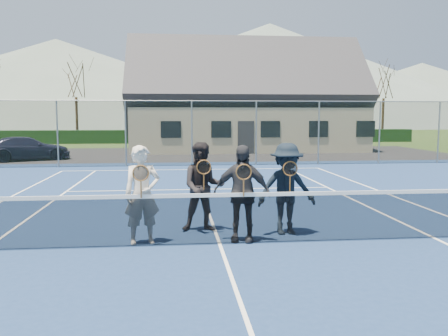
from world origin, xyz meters
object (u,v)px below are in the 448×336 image
Objects in this scene: player_a at (142,195)px; tennis_net at (220,216)px; player_b at (203,187)px; clubhouse at (245,91)px; player_c at (242,193)px; player_d at (287,189)px; car_c at (27,149)px.

tennis_net is at bearing -9.48° from player_a.
clubhouse is at bearing 79.54° from player_b.
player_c is 1.05m from player_d.
clubhouse reaches higher than car_c.
clubhouse reaches higher than tennis_net.
tennis_net is at bearing -154.04° from player_c.
clubhouse is 24.56m from player_a.
car_c is 19.17m from player_d.
car_c is 2.38× the size of player_a.
player_c and player_d have the same top height.
player_b is at bearing -177.48° from car_c.
tennis_net is 6.49× the size of player_d.
player_a and player_d have the same top height.
clubhouse is 23.70m from player_d.
player_b and player_d have the same top height.
player_d is at bearing -14.35° from player_b.
player_a is 2.80m from player_d.
clubhouse reaches higher than player_c.
tennis_net is (8.43, -17.12, -0.08)m from car_c.
car_c reaches higher than tennis_net.
clubhouse is 23.53m from player_b.
player_a is 1.00× the size of player_b.
player_b reaches higher than tennis_net.
player_a is 1.00× the size of player_c.
player_c is at bearing -176.88° from car_c.
player_c is (-3.57, -23.79, -3.07)m from clubhouse.
player_a reaches higher than tennis_net.
player_a is (7.04, -16.88, 0.30)m from car_c.
clubhouse is 8.67× the size of player_c.
player_b reaches higher than car_c.
car_c is at bearing 117.04° from player_b.
player_d is at bearing -173.73° from car_c.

